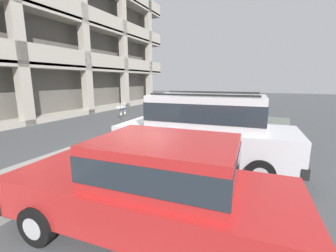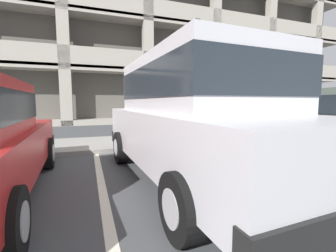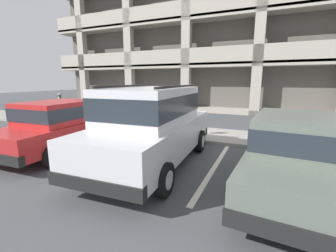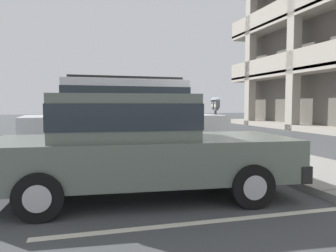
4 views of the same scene
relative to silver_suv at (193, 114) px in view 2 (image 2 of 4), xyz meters
name	(u,v)px [view 2 (image 2 of 4)]	position (x,y,z in m)	size (l,w,h in m)	color
ground_plane	(157,154)	(0.05, 2.19, -1.14)	(80.00, 80.00, 0.10)	#444749
sidewalk	(145,141)	(0.05, 3.49, -1.03)	(40.00, 2.20, 0.12)	gray
parking_stall_lines	(239,160)	(1.54, 0.79, -1.08)	(12.00, 4.80, 0.01)	silver
silver_suv	(193,114)	(0.00, 0.00, 0.00)	(2.17, 4.86, 2.03)	silver
parking_meter_near	(142,105)	(-0.24, 2.54, 0.13)	(0.35, 0.12, 1.47)	#47474C
parking_garage	(131,23)	(1.92, 15.27, 6.45)	(32.00, 10.00, 16.25)	#5C5851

